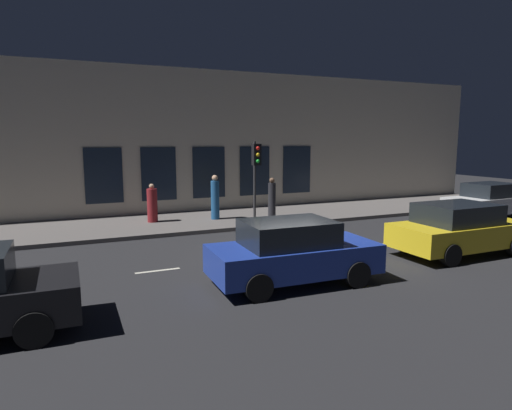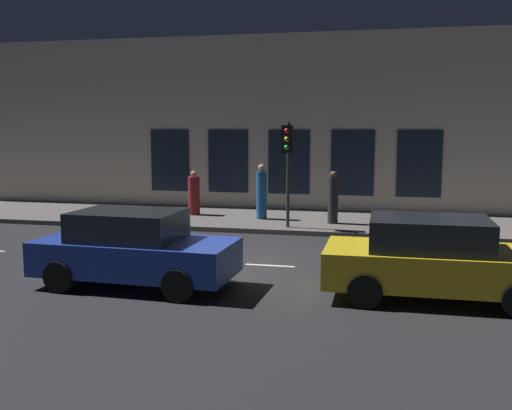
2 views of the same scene
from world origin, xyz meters
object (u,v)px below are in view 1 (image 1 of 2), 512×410
at_px(pedestrian_1, 152,205).
at_px(pedestrian_0, 215,198).
at_px(pedestrian_2, 272,198).
at_px(parked_car_2, 459,229).
at_px(parked_car_3, 488,201).
at_px(parked_car_0, 292,252).
at_px(traffic_light, 256,163).

bearing_deg(pedestrian_1, pedestrian_0, 3.45).
xyz_separation_m(pedestrian_0, pedestrian_2, (-0.41, -2.47, -0.08)).
distance_m(parked_car_2, parked_car_3, 7.46).
bearing_deg(parked_car_3, parked_car_0, 106.86).
distance_m(parked_car_3, pedestrian_1, 14.66).
bearing_deg(pedestrian_0, traffic_light, 141.57).
bearing_deg(pedestrian_0, pedestrian_2, -173.48).
distance_m(parked_car_0, parked_car_2, 6.04).
distance_m(traffic_light, pedestrian_2, 2.41).
xyz_separation_m(pedestrian_1, pedestrian_2, (-0.82, -5.04, 0.09)).
xyz_separation_m(parked_car_2, pedestrian_2, (7.61, 2.68, 0.16)).
height_order(parked_car_0, pedestrian_1, pedestrian_1).
relative_size(parked_car_2, parked_car_3, 1.05).
relative_size(traffic_light, parked_car_2, 0.77).
distance_m(pedestrian_0, pedestrian_2, 2.51).
relative_size(parked_car_2, pedestrian_1, 2.73).
height_order(traffic_light, parked_car_0, traffic_light).
relative_size(traffic_light, pedestrian_1, 2.09).
relative_size(pedestrian_0, pedestrian_2, 1.10).
xyz_separation_m(traffic_light, pedestrian_2, (1.22, -1.30, -1.61)).
xyz_separation_m(traffic_light, parked_car_0, (-6.81, 2.04, -1.77)).
xyz_separation_m(traffic_light, parked_car_2, (-6.39, -3.98, -1.77)).
distance_m(traffic_light, parked_car_0, 7.32).
bearing_deg(parked_car_3, pedestrian_1, 69.48).
height_order(traffic_light, parked_car_2, traffic_light).
distance_m(parked_car_3, pedestrian_2, 9.63).
bearing_deg(parked_car_0, traffic_light, 165.35).
bearing_deg(parked_car_3, pedestrian_2, 65.19).
bearing_deg(traffic_light, pedestrian_1, 61.30).
bearing_deg(traffic_light, pedestrian_0, 35.56).
relative_size(traffic_light, parked_car_0, 0.79).
xyz_separation_m(parked_car_0, parked_car_3, (4.47, -12.29, -0.00)).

